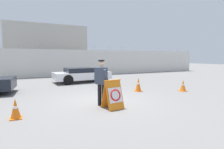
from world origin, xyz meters
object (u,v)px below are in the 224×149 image
(traffic_cone_near, at_px, (138,85))
(traffic_cone_mid, at_px, (183,86))
(traffic_cone_far, at_px, (15,109))
(security_guard, at_px, (101,80))
(parked_car_rear_sedan, at_px, (82,74))
(barricade_sign, at_px, (113,94))

(traffic_cone_near, bearing_deg, traffic_cone_mid, -24.65)
(traffic_cone_near, bearing_deg, traffic_cone_far, -160.78)
(security_guard, relative_size, parked_car_rear_sedan, 0.42)
(security_guard, distance_m, parked_car_rear_sedan, 6.96)
(barricade_sign, height_order, security_guard, security_guard)
(traffic_cone_near, xyz_separation_m, parked_car_rear_sedan, (-1.87, 5.01, 0.21))
(parked_car_rear_sedan, bearing_deg, traffic_cone_near, -72.40)
(barricade_sign, xyz_separation_m, parked_car_rear_sedan, (0.88, 7.42, 0.05))
(traffic_cone_mid, relative_size, parked_car_rear_sedan, 0.15)
(traffic_cone_far, bearing_deg, parked_car_rear_sedan, 59.94)
(security_guard, xyz_separation_m, parked_car_rear_sedan, (1.12, 6.85, -0.43))
(barricade_sign, height_order, traffic_cone_mid, barricade_sign)
(barricade_sign, bearing_deg, traffic_cone_mid, 7.25)
(security_guard, distance_m, traffic_cone_near, 3.57)
(barricade_sign, distance_m, traffic_cone_near, 3.66)
(parked_car_rear_sedan, bearing_deg, traffic_cone_mid, -58.32)
(traffic_cone_near, xyz_separation_m, traffic_cone_mid, (2.31, -1.06, -0.07))
(barricade_sign, relative_size, parked_car_rear_sedan, 0.25)
(security_guard, bearing_deg, traffic_cone_mid, 59.52)
(security_guard, xyz_separation_m, traffic_cone_near, (2.99, 1.85, -0.64))
(traffic_cone_far, bearing_deg, security_guard, 4.47)
(security_guard, distance_m, traffic_cone_far, 3.08)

